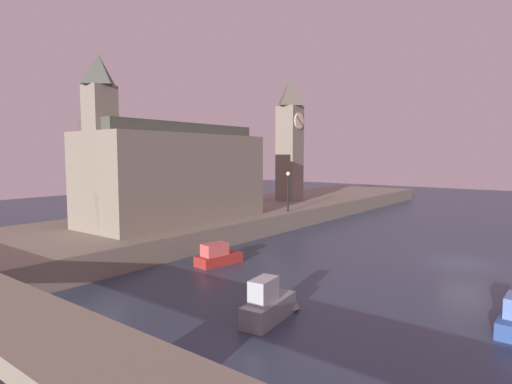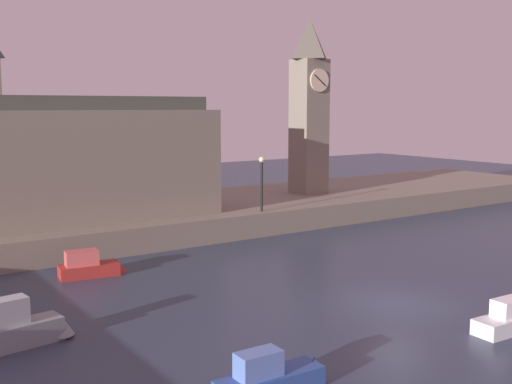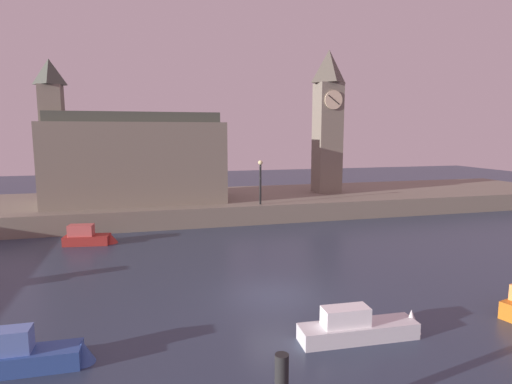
{
  "view_description": "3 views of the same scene",
  "coord_description": "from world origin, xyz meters",
  "px_view_note": "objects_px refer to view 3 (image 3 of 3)",
  "views": [
    {
      "loc": [
        -26.8,
        -5.14,
        6.4
      ],
      "look_at": [
        0.15,
        15.76,
        3.39
      ],
      "focal_mm": 29.37,
      "sensor_mm": 36.0,
      "label": 1
    },
    {
      "loc": [
        -18.82,
        -17.21,
        8.13
      ],
      "look_at": [
        2.62,
        14.24,
        2.86
      ],
      "focal_mm": 43.68,
      "sensor_mm": 36.0,
      "label": 2
    },
    {
      "loc": [
        -5.33,
        -16.9,
        7.15
      ],
      "look_at": [
        3.16,
        15.18,
        2.43
      ],
      "focal_mm": 29.66,
      "sensor_mm": 36.0,
      "label": 3
    }
  ],
  "objects_px": {
    "clock_tower": "(328,120)",
    "boat_tour_blue": "(33,355)",
    "streetlamp": "(260,177)",
    "boat_dinghy_red": "(91,237)",
    "parliament_hall": "(133,158)",
    "boat_ferry_white": "(368,327)"
  },
  "relations": [
    {
      "from": "clock_tower",
      "to": "boat_tour_blue",
      "type": "xyz_separation_m",
      "value": [
        -20.08,
        -23.36,
        -7.82
      ]
    },
    {
      "from": "clock_tower",
      "to": "streetlamp",
      "type": "xyz_separation_m",
      "value": [
        -7.85,
        -5.0,
        -4.58
      ]
    },
    {
      "from": "boat_dinghy_red",
      "to": "parliament_hall",
      "type": "bearing_deg",
      "value": 69.99
    },
    {
      "from": "parliament_hall",
      "to": "boat_ferry_white",
      "type": "xyz_separation_m",
      "value": [
        8.23,
        -23.02,
        -4.65
      ]
    },
    {
      "from": "streetlamp",
      "to": "boat_tour_blue",
      "type": "height_order",
      "value": "streetlamp"
    },
    {
      "from": "streetlamp",
      "to": "boat_ferry_white",
      "type": "relative_size",
      "value": 0.74
    },
    {
      "from": "boat_dinghy_red",
      "to": "boat_ferry_white",
      "type": "relative_size",
      "value": 0.74
    },
    {
      "from": "parliament_hall",
      "to": "boat_tour_blue",
      "type": "height_order",
      "value": "parliament_hall"
    },
    {
      "from": "clock_tower",
      "to": "parliament_hall",
      "type": "distance_m",
      "value": 17.81
    },
    {
      "from": "streetlamp",
      "to": "parliament_hall",
      "type": "bearing_deg",
      "value": 158.38
    },
    {
      "from": "clock_tower",
      "to": "parliament_hall",
      "type": "relative_size",
      "value": 0.94
    },
    {
      "from": "clock_tower",
      "to": "boat_tour_blue",
      "type": "relative_size",
      "value": 3.5
    },
    {
      "from": "boat_dinghy_red",
      "to": "boat_ferry_white",
      "type": "distance_m",
      "value": 19.18
    },
    {
      "from": "streetlamp",
      "to": "boat_ferry_white",
      "type": "bearing_deg",
      "value": -94.18
    },
    {
      "from": "clock_tower",
      "to": "streetlamp",
      "type": "height_order",
      "value": "clock_tower"
    },
    {
      "from": "parliament_hall",
      "to": "streetlamp",
      "type": "height_order",
      "value": "parliament_hall"
    },
    {
      "from": "boat_tour_blue",
      "to": "boat_dinghy_red",
      "type": "distance_m",
      "value": 14.98
    },
    {
      "from": "boat_tour_blue",
      "to": "boat_dinghy_red",
      "type": "bearing_deg",
      "value": 90.07
    },
    {
      "from": "boat_tour_blue",
      "to": "boat_dinghy_red",
      "type": "height_order",
      "value": "boat_tour_blue"
    },
    {
      "from": "streetlamp",
      "to": "boat_tour_blue",
      "type": "xyz_separation_m",
      "value": [
        -12.23,
        -18.36,
        -3.25
      ]
    },
    {
      "from": "streetlamp",
      "to": "boat_dinghy_red",
      "type": "height_order",
      "value": "streetlamp"
    },
    {
      "from": "parliament_hall",
      "to": "clock_tower",
      "type": "bearing_deg",
      "value": 3.87
    }
  ]
}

